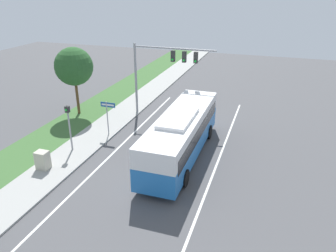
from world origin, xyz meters
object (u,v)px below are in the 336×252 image
bus (181,132)px  signal_gantry (162,65)px  utility_cabinet (43,160)px  pedestrian_signal (69,121)px  street_sign (108,113)px

bus → signal_gantry: 8.01m
signal_gantry → utility_cabinet: bearing=-110.7°
pedestrian_signal → street_sign: 3.40m
signal_gantry → pedestrian_signal: 9.42m
bus → signal_gantry: bearing=118.9°
pedestrian_signal → street_sign: pedestrian_signal is taller
pedestrian_signal → utility_cabinet: (-0.24, -2.81, -1.56)m
street_sign → utility_cabinet: size_ratio=2.35×
utility_cabinet → bus: bearing=30.0°
bus → street_sign: (-6.26, 1.45, 0.11)m
signal_gantry → pedestrian_signal: bearing=-115.5°
bus → street_sign: bearing=167.0°
utility_cabinet → pedestrian_signal: bearing=85.0°
signal_gantry → street_sign: 6.37m
signal_gantry → street_sign: bearing=-117.4°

